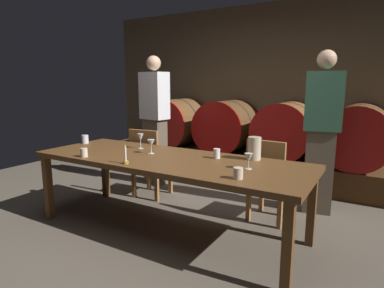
{
  "coord_description": "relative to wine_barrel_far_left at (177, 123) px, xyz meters",
  "views": [
    {
      "loc": [
        1.64,
        -2.46,
        1.44
      ],
      "look_at": [
        -0.03,
        0.37,
        0.82
      ],
      "focal_mm": 30.35,
      "sensor_mm": 36.0,
      "label": 1
    }
  ],
  "objects": [
    {
      "name": "ground_plane",
      "position": [
        1.41,
        -2.2,
        -0.76
      ],
      "size": [
        7.67,
        7.67,
        0.0
      ],
      "primitive_type": "plane",
      "color": "brown"
    },
    {
      "name": "back_wall",
      "position": [
        1.41,
        0.55,
        0.56
      ],
      "size": [
        5.9,
        0.24,
        2.65
      ],
      "primitive_type": "cube",
      "color": "brown",
      "rests_on": "ground"
    },
    {
      "name": "barrel_shelf",
      "position": [
        1.41,
        0.0,
        -0.58
      ],
      "size": [
        5.31,
        0.9,
        0.36
      ],
      "primitive_type": "cube",
      "color": "#4C2D16",
      "rests_on": "ground"
    },
    {
      "name": "wine_barrel_far_left",
      "position": [
        0.0,
        0.0,
        0.0
      ],
      "size": [
        0.82,
        0.86,
        0.82
      ],
      "color": "brown",
      "rests_on": "barrel_shelf"
    },
    {
      "name": "wine_barrel_center_left",
      "position": [
        0.94,
        0.0,
        0.0
      ],
      "size": [
        0.82,
        0.86,
        0.82
      ],
      "color": "#513319",
      "rests_on": "barrel_shelf"
    },
    {
      "name": "wine_barrel_center_right",
      "position": [
        1.88,
        0.0,
        0.0
      ],
      "size": [
        0.82,
        0.86,
        0.82
      ],
      "color": "brown",
      "rests_on": "barrel_shelf"
    },
    {
      "name": "wine_barrel_far_right",
      "position": [
        2.8,
        0.0,
        0.0
      ],
      "size": [
        0.82,
        0.86,
        0.82
      ],
      "color": "brown",
      "rests_on": "barrel_shelf"
    },
    {
      "name": "dining_table",
      "position": [
        1.33,
        -2.2,
        -0.09
      ],
      "size": [
        2.67,
        0.94,
        0.74
      ],
      "color": "brown",
      "rests_on": "ground"
    },
    {
      "name": "chair_left",
      "position": [
        0.57,
        -1.53,
        -0.28
      ],
      "size": [
        0.43,
        0.43,
        0.88
      ],
      "rotation": [
        0.0,
        0.0,
        3.22
      ],
      "color": "olive",
      "rests_on": "ground"
    },
    {
      "name": "chair_right",
      "position": [
        2.1,
        -1.49,
        -0.28
      ],
      "size": [
        0.43,
        0.43,
        0.88
      ],
      "rotation": [
        0.0,
        0.0,
        3.06
      ],
      "color": "olive",
      "rests_on": "ground"
    },
    {
      "name": "guest_left",
      "position": [
        0.28,
        -1.0,
        0.17
      ],
      "size": [
        0.41,
        0.3,
        1.81
      ],
      "rotation": [
        0.0,
        0.0,
        2.99
      ],
      "color": "brown",
      "rests_on": "ground"
    },
    {
      "name": "guest_right",
      "position": [
        2.49,
        -0.94,
        0.15
      ],
      "size": [
        0.42,
        0.31,
        1.78
      ],
      "rotation": [
        0.0,
        0.0,
        3.34
      ],
      "color": "brown",
      "rests_on": "ground"
    },
    {
      "name": "candle_center",
      "position": [
        1.14,
        -2.58,
        0.02
      ],
      "size": [
        0.05,
        0.05,
        0.17
      ],
      "color": "olive",
      "rests_on": "dining_table"
    },
    {
      "name": "pitcher",
      "position": [
        2.06,
        -1.86,
        0.08
      ],
      "size": [
        0.12,
        0.12,
        0.21
      ],
      "color": "beige",
      "rests_on": "dining_table"
    },
    {
      "name": "wine_glass_left",
      "position": [
        0.83,
        -1.99,
        0.09
      ],
      "size": [
        0.07,
        0.07,
        0.16
      ],
      "color": "white",
      "rests_on": "dining_table"
    },
    {
      "name": "wine_glass_center",
      "position": [
        1.08,
        -2.13,
        0.08
      ],
      "size": [
        0.07,
        0.07,
        0.14
      ],
      "color": "white",
      "rests_on": "dining_table"
    },
    {
      "name": "wine_glass_right",
      "position": [
        2.14,
        -2.21,
        0.07
      ],
      "size": [
        0.07,
        0.07,
        0.13
      ],
      "color": "silver",
      "rests_on": "dining_table"
    },
    {
      "name": "cup_far_left",
      "position": [
        0.07,
        -2.08,
        0.02
      ],
      "size": [
        0.08,
        0.08,
        0.1
      ],
      "primitive_type": "cylinder",
      "color": "silver",
      "rests_on": "dining_table"
    },
    {
      "name": "cup_center_left",
      "position": [
        0.62,
        -2.58,
        0.02
      ],
      "size": [
        0.07,
        0.07,
        0.09
      ],
      "primitive_type": "cylinder",
      "color": "beige",
      "rests_on": "dining_table"
    },
    {
      "name": "cup_center_right",
      "position": [
        1.74,
        -1.99,
        0.02
      ],
      "size": [
        0.06,
        0.06,
        0.09
      ],
      "primitive_type": "cylinder",
      "color": "white",
      "rests_on": "dining_table"
    },
    {
      "name": "cup_far_right",
      "position": [
        2.17,
        -2.51,
        0.02
      ],
      "size": [
        0.07,
        0.07,
        0.09
      ],
      "primitive_type": "cylinder",
      "color": "beige",
      "rests_on": "dining_table"
    }
  ]
}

